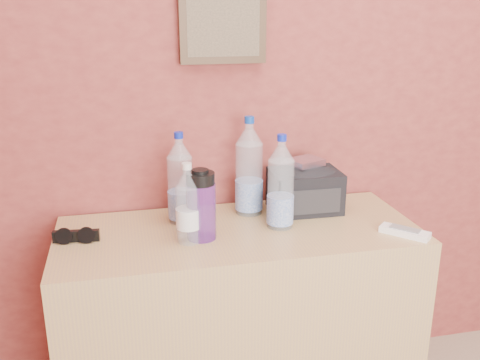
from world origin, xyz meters
The scene contains 11 objects.
picture_frame centered at (-0.38, 1.98, 1.40)m, with size 0.30×0.03×0.25m, color #382311, non-canonical shape.
dresser centered at (-0.38, 1.73, 0.38)m, with size 1.20×0.50×0.75m, color #9C6E47.
pet_large_b centered at (-0.56, 1.85, 0.89)m, with size 0.09×0.09×0.32m.
pet_large_c centered at (-0.32, 1.87, 0.91)m, with size 0.10×0.10×0.35m.
pet_large_d centered at (-0.24, 1.72, 0.89)m, with size 0.09×0.09×0.32m.
pet_small centered at (-0.56, 1.67, 0.87)m, with size 0.07×0.07×0.26m.
nalgene_bottle centered at (-0.52, 1.69, 0.87)m, with size 0.09×0.09×0.23m.
sunglasses centered at (-0.91, 1.75, 0.77)m, with size 0.15×0.05×0.04m, color black, non-canonical shape.
ac_remote centered at (0.13, 1.56, 0.76)m, with size 0.16×0.05×0.02m, color beige.
toiletry_bag centered at (-0.11, 1.85, 0.84)m, with size 0.25×0.18×0.17m, color black, non-canonical shape.
foil_packet centered at (-0.11, 1.86, 0.93)m, with size 0.11×0.09×0.02m, color white.
Camera 1 is at (-0.74, 0.12, 1.47)m, focal length 40.00 mm.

